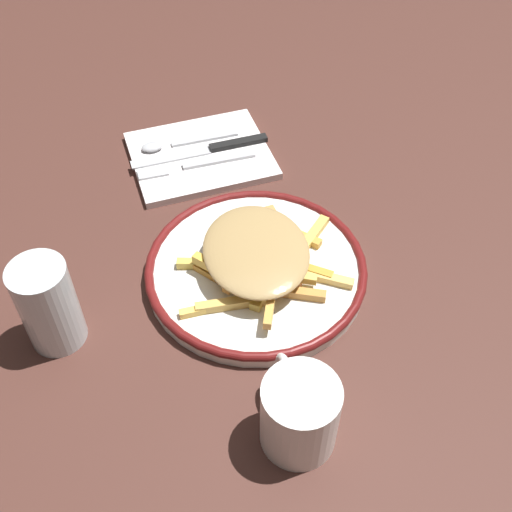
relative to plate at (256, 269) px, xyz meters
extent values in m
plane|color=#492921|center=(0.00, 0.00, -0.01)|extent=(2.60, 2.60, 0.00)
cylinder|color=white|center=(0.00, 0.00, 0.00)|extent=(0.28, 0.28, 0.02)
torus|color=maroon|center=(0.00, 0.00, 0.00)|extent=(0.28, 0.28, 0.01)
cube|color=#F3C463|center=(-0.05, -0.07, 0.01)|extent=(0.05, 0.07, 0.01)
cube|color=#E8B853|center=(0.03, -0.08, 0.01)|extent=(0.06, 0.06, 0.01)
cube|color=#F6C754|center=(-0.05, 0.07, 0.01)|extent=(0.01, 0.08, 0.01)
cube|color=#C6863C|center=(-0.06, -0.03, 0.01)|extent=(0.04, 0.07, 0.01)
cube|color=gold|center=(-0.02, 0.05, 0.01)|extent=(0.08, 0.07, 0.01)
cube|color=gold|center=(-0.04, 0.00, 0.01)|extent=(0.06, 0.05, 0.01)
cube|color=#DBB956|center=(-0.04, -0.02, 0.02)|extent=(0.05, 0.08, 0.01)
cube|color=gold|center=(-0.01, 0.05, 0.02)|extent=(0.06, 0.05, 0.01)
cube|color=#DF8C47|center=(0.07, -0.01, 0.02)|extent=(0.02, 0.08, 0.01)
cube|color=#EBA64D|center=(-0.02, 0.03, 0.02)|extent=(0.05, 0.05, 0.01)
cube|color=#DD8D48|center=(-0.02, -0.03, 0.01)|extent=(0.07, 0.02, 0.01)
cube|color=gold|center=(0.03, 0.00, 0.02)|extent=(0.02, 0.08, 0.01)
cube|color=gold|center=(-0.02, -0.05, 0.01)|extent=(0.07, 0.08, 0.01)
cube|color=gold|center=(-0.06, 0.00, 0.02)|extent=(0.09, 0.05, 0.01)
cube|color=gold|center=(0.04, -0.06, 0.01)|extent=(0.07, 0.06, 0.01)
cube|color=tan|center=(0.02, -0.02, 0.02)|extent=(0.08, 0.06, 0.01)
cube|color=#DEB960|center=(0.00, 0.00, 0.02)|extent=(0.09, 0.02, 0.01)
cube|color=#EFBC5E|center=(-0.02, 0.02, 0.01)|extent=(0.09, 0.02, 0.01)
cube|color=gold|center=(0.02, 0.06, 0.01)|extent=(0.03, 0.07, 0.01)
cube|color=#DAAE52|center=(-0.05, 0.04, 0.01)|extent=(0.02, 0.09, 0.01)
ellipsoid|color=tan|center=(0.00, 0.00, 0.04)|extent=(0.17, 0.14, 0.02)
cube|color=white|center=(0.25, 0.01, -0.01)|extent=(0.18, 0.21, 0.01)
cube|color=silver|center=(0.22, -0.01, 0.00)|extent=(0.01, 0.11, 0.00)
cube|color=silver|center=(0.22, 0.09, 0.00)|extent=(0.02, 0.04, 0.00)
cube|color=black|center=(0.25, -0.05, 0.00)|extent=(0.02, 0.09, 0.01)
cube|color=silver|center=(0.25, 0.06, 0.00)|extent=(0.02, 0.12, 0.00)
cube|color=silver|center=(0.28, 0.00, 0.00)|extent=(0.01, 0.10, 0.00)
ellipsoid|color=silver|center=(0.28, 0.08, 0.00)|extent=(0.02, 0.03, 0.01)
cylinder|color=silver|center=(-0.02, 0.25, 0.05)|extent=(0.06, 0.06, 0.12)
cylinder|color=white|center=(-0.22, 0.02, 0.03)|extent=(0.08, 0.08, 0.09)
torus|color=white|center=(-0.18, 0.02, 0.04)|extent=(0.05, 0.01, 0.05)
camera|label=1|loc=(-0.50, 0.15, 0.60)|focal=44.55mm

